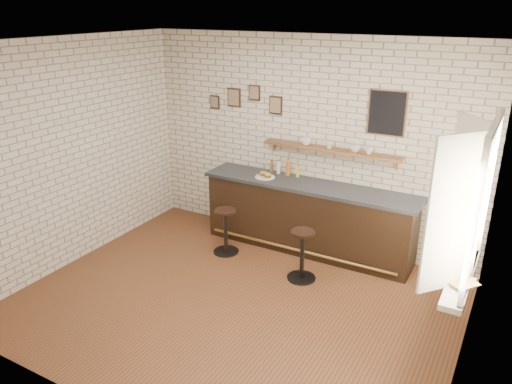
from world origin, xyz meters
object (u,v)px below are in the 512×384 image
bitters_bottle_brown (272,167)px  book_lower (457,280)px  book_upper (457,279)px  bar_counter (308,217)px  sandwich_plate (265,177)px  shelf_cup_b (329,145)px  ciabatta_sandwich (266,174)px  shelf_cup_c (355,148)px  bar_stool_left (226,230)px  bitters_bottle_amber (288,168)px  condiment_bottle_yellow (298,172)px  shelf_cup_a (306,141)px  bitters_bottle_white (279,168)px  bar_stool_right (302,253)px  shelf_cup_d (369,151)px

bitters_bottle_brown → book_lower: size_ratio=0.85×
book_upper → book_lower: bearing=127.0°
bar_counter → book_lower: 2.74m
sandwich_plate → shelf_cup_b: 1.04m
ciabatta_sandwich → shelf_cup_c: bearing=12.1°
bar_stool_left → book_upper: size_ratio=2.74×
bitters_bottle_amber → condiment_bottle_yellow: (0.16, 0.00, -0.03)m
bitters_bottle_brown → book_upper: size_ratio=0.77×
bitters_bottle_amber → shelf_cup_a: 0.52m
shelf_cup_a → shelf_cup_b: 0.35m
book_lower → bitters_bottle_white: bearing=147.6°
bitters_bottle_brown → bitters_bottle_white: 0.12m
bitters_bottle_white → book_upper: bitters_bottle_white is taller
sandwich_plate → bitters_bottle_white: size_ratio=1.34×
bitters_bottle_amber → bar_counter: bearing=-25.0°
bar_counter → shelf_cup_c: (0.56, 0.20, 1.04)m
bar_stool_right → shelf_cup_d: shelf_cup_d is taller
sandwich_plate → bitters_bottle_white: bearing=71.3°
bar_stool_left → bar_stool_right: 1.26m
bar_counter → book_upper: bearing=-36.1°
sandwich_plate → condiment_bottle_yellow: (0.40, 0.26, 0.07)m
bitters_bottle_brown → bar_stool_left: 1.16m
bar_stool_left → bar_stool_right: (1.26, -0.14, 0.01)m
condiment_bottle_yellow → book_upper: 3.06m
bitters_bottle_white → shelf_cup_b: shelf_cup_b is taller
shelf_cup_a → book_upper: size_ratio=0.55×
condiment_bottle_yellow → bitters_bottle_brown: bearing=-180.0°
bar_stool_right → shelf_cup_a: (-0.44, 1.01, 1.19)m
shelf_cup_b → book_upper: (2.00, -1.80, -0.59)m
bar_stool_left → shelf_cup_a: shelf_cup_a is taller
sandwich_plate → shelf_cup_b: shelf_cup_b is taller
bar_counter → book_lower: size_ratio=14.17×
condiment_bottle_yellow → shelf_cup_c: 0.95m
bar_stool_left → ciabatta_sandwich: bearing=62.2°
sandwich_plate → bitters_bottle_brown: bitters_bottle_brown is taller
book_lower → shelf_cup_b: bearing=138.7°
sandwich_plate → bitters_bottle_brown: bearing=96.2°
bar_counter → sandwich_plate: size_ratio=11.07×
bitters_bottle_white → shelf_cup_a: shelf_cup_a is taller
bitters_bottle_brown → shelf_cup_b: 1.00m
sandwich_plate → bitters_bottle_amber: bitters_bottle_amber is taller
bitters_bottle_brown → bitters_bottle_white: (0.12, 0.00, 0.01)m
shelf_cup_c → book_lower: 2.50m
shelf_cup_d → book_lower: bearing=-80.9°
bitters_bottle_amber → bar_stool_left: 1.27m
bitters_bottle_brown → shelf_cup_c: shelf_cup_c is taller
bitters_bottle_brown → bitters_bottle_amber: bearing=0.0°
condiment_bottle_yellow → shelf_cup_a: size_ratio=1.30×
ciabatta_sandwich → book_upper: (2.86, -1.54, -0.10)m
bitters_bottle_brown → condiment_bottle_yellow: bitters_bottle_brown is taller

